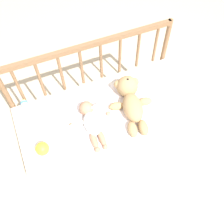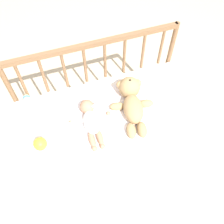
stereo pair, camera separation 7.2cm
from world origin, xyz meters
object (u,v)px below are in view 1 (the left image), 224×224
baby (91,121)px  baby_bottle (26,109)px  teddy_bear (130,99)px  toy_ball (42,149)px

baby → baby_bottle: size_ratio=2.23×
teddy_bear → toy_ball: (-0.67, -0.12, -0.02)m
teddy_bear → toy_ball: size_ratio=5.48×
teddy_bear → toy_ball: bearing=-170.0°
baby → toy_ball: (-0.36, -0.07, 0.00)m
baby → toy_ball: bearing=-168.3°
baby → baby_bottle: 0.48m
teddy_bear → baby_bottle: 0.74m
teddy_bear → toy_ball: 0.68m
teddy_bear → baby_bottle: (-0.70, 0.24, -0.04)m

